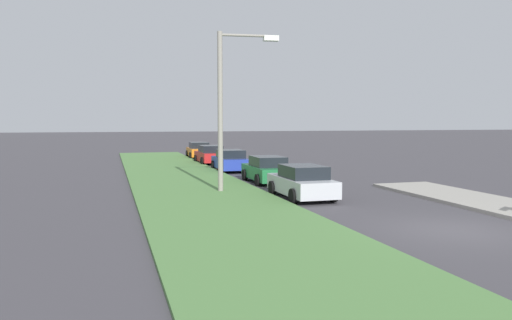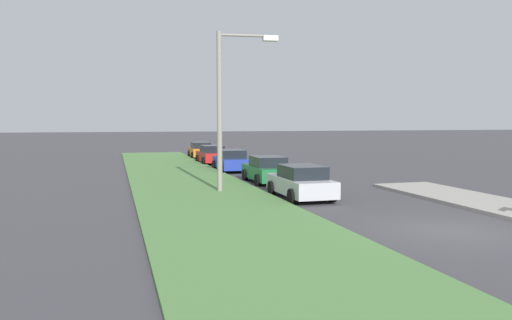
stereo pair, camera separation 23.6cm
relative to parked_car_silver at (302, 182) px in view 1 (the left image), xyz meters
name	(u,v)px [view 1 (the left image)]	position (x,y,z in m)	size (l,w,h in m)	color
ground	(454,230)	(-7.33, -2.13, -0.72)	(300.00, 300.00, 0.00)	#423F44
grass_median	(199,192)	(2.67, 4.11, -0.66)	(60.00, 6.00, 0.12)	#517F42
parked_car_silver	(302,182)	(0.00, 0.00, 0.00)	(4.30, 2.03, 1.47)	#B2B5BA
parked_car_green	(267,170)	(5.72, -0.23, 0.00)	(4.32, 2.05, 1.47)	#1E6B38
parked_car_blue	(230,161)	(12.44, 0.24, 0.00)	(4.33, 2.08, 1.47)	#23389E
parked_car_red	(210,155)	(18.65, 0.37, 0.00)	(4.32, 2.07, 1.47)	red
parked_car_orange	(199,150)	(24.96, 0.20, 0.00)	(4.36, 2.14, 1.47)	orange
streetlight	(228,100)	(2.44, 2.75, 3.67)	(0.60, 2.87, 7.50)	gray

